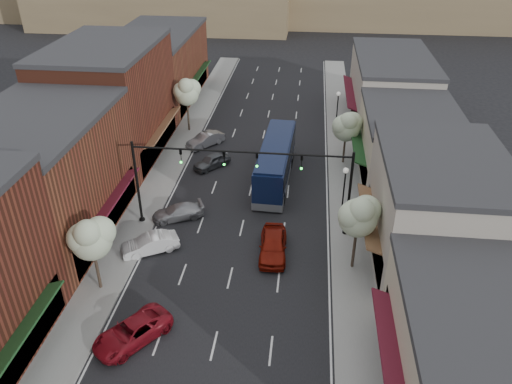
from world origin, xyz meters
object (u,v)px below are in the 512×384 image
(tree_right_near, at_px, (359,215))
(tree_right_far, at_px, (347,125))
(tree_left_near, at_px, (91,237))
(coach_bus, at_px, (276,161))
(red_hatchback, at_px, (273,245))
(parked_car_b, at_px, (150,244))
(signal_mast_left, at_px, (166,172))
(signal_mast_right, at_px, (318,180))
(lamp_post_near, at_px, (344,184))
(parked_car_c, at_px, (178,212))
(tree_left_far, at_px, (187,91))
(lamp_post_far, at_px, (338,105))
(parked_car_a, at_px, (132,332))
(parked_car_e, at_px, (206,140))
(parked_car_d, at_px, (212,161))

(tree_right_near, height_order, tree_right_far, tree_right_near)
(tree_left_near, height_order, coach_bus, tree_left_near)
(red_hatchback, distance_m, parked_car_b, 8.92)
(signal_mast_left, bearing_deg, tree_right_near, -16.19)
(tree_left_near, distance_m, red_hatchback, 12.51)
(signal_mast_right, height_order, parked_car_b, signal_mast_right)
(signal_mast_left, distance_m, lamp_post_near, 13.75)
(coach_bus, distance_m, red_hatchback, 11.20)
(signal_mast_left, distance_m, tree_left_near, 8.48)
(red_hatchback, height_order, parked_car_c, red_hatchback)
(parked_car_b, bearing_deg, tree_right_far, 108.16)
(parked_car_c, bearing_deg, tree_left_far, 165.77)
(tree_right_near, distance_m, lamp_post_far, 24.11)
(lamp_post_near, xyz_separation_m, parked_car_c, (-13.07, -1.72, -2.41))
(tree_right_near, xyz_separation_m, parked_car_c, (-13.62, 4.84, -3.86))
(parked_car_a, relative_size, parked_car_e, 1.13)
(red_hatchback, height_order, parked_car_a, red_hatchback)
(coach_bus, bearing_deg, signal_mast_left, -130.89)
(coach_bus, bearing_deg, red_hatchback, -84.07)
(tree_right_far, bearing_deg, coach_bus, -148.65)
(signal_mast_left, height_order, tree_right_far, signal_mast_left)
(parked_car_c, bearing_deg, tree_left_near, -42.73)
(tree_right_far, relative_size, parked_car_c, 1.32)
(tree_right_near, bearing_deg, parked_car_d, 132.13)
(tree_right_near, relative_size, parked_car_d, 1.57)
(signal_mast_right, height_order, coach_bus, signal_mast_right)
(signal_mast_right, xyz_separation_m, signal_mast_left, (-11.24, 0.00, 0.00))
(lamp_post_near, relative_size, coach_bus, 0.38)
(coach_bus, xyz_separation_m, red_hatchback, (0.68, -11.13, -1.05))
(tree_right_near, distance_m, red_hatchback, 6.80)
(tree_left_far, height_order, lamp_post_far, tree_left_far)
(lamp_post_near, distance_m, coach_bus, 8.12)
(tree_left_far, distance_m, red_hatchback, 23.97)
(tree_right_far, distance_m, parked_car_e, 14.68)
(tree_left_far, bearing_deg, parked_car_c, -80.14)
(signal_mast_right, relative_size, parked_car_d, 2.17)
(parked_car_a, distance_m, parked_car_d, 21.91)
(tree_right_near, xyz_separation_m, tree_right_far, (0.00, 16.00, -0.46))
(signal_mast_right, height_order, tree_right_far, signal_mast_right)
(tree_right_far, height_order, parked_car_d, tree_right_far)
(lamp_post_far, relative_size, parked_car_a, 0.94)
(tree_right_near, distance_m, lamp_post_near, 6.74)
(signal_mast_right, relative_size, parked_car_a, 1.74)
(parked_car_e, bearing_deg, tree_left_far, 165.93)
(red_hatchback, bearing_deg, tree_right_near, -12.41)
(lamp_post_far, bearing_deg, parked_car_e, -157.71)
(signal_mast_right, xyz_separation_m, parked_car_e, (-11.36, 14.45, -3.94))
(signal_mast_left, relative_size, parked_car_b, 2.00)
(tree_right_near, bearing_deg, coach_bus, 117.54)
(parked_car_e, bearing_deg, parked_car_b, -51.32)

